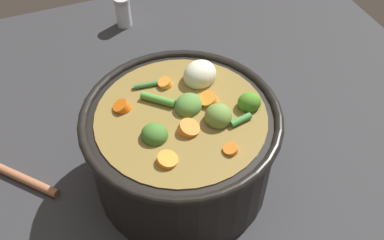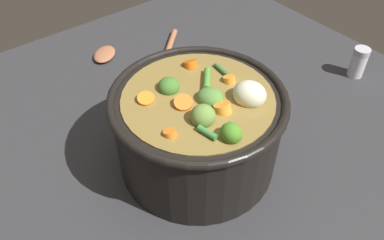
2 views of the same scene
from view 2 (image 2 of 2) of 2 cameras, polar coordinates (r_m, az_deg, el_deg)
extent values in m
plane|color=#2D2D30|center=(0.68, 0.75, -5.88)|extent=(1.10, 1.10, 0.00)
cylinder|color=black|center=(0.63, 0.81, -1.70)|extent=(0.26, 0.26, 0.14)
torus|color=black|center=(0.58, 0.88, 3.20)|extent=(0.28, 0.28, 0.01)
cylinder|color=olive|center=(0.63, 0.81, -1.34)|extent=(0.23, 0.23, 0.13)
ellipsoid|color=#528137|center=(0.58, 2.66, 3.24)|extent=(0.05, 0.05, 0.03)
ellipsoid|color=#498423|center=(0.52, 5.77, -1.93)|extent=(0.04, 0.03, 0.03)
ellipsoid|color=olive|center=(0.54, 1.62, 0.58)|extent=(0.05, 0.05, 0.03)
ellipsoid|color=#42752B|center=(0.60, -3.43, 4.90)|extent=(0.05, 0.05, 0.03)
cylinder|color=orange|center=(0.64, -0.23, 8.08)|extent=(0.03, 0.03, 0.02)
cylinder|color=orange|center=(0.56, 4.54, 1.65)|extent=(0.03, 0.03, 0.02)
cylinder|color=orange|center=(0.58, -6.77, 2.98)|extent=(0.04, 0.03, 0.02)
cylinder|color=orange|center=(0.52, -3.24, -2.00)|extent=(0.02, 0.02, 0.01)
cylinder|color=orange|center=(0.62, 5.31, 5.98)|extent=(0.02, 0.02, 0.02)
cylinder|color=orange|center=(0.57, -1.42, 2.48)|extent=(0.04, 0.04, 0.02)
ellipsoid|color=beige|center=(0.58, 8.43, 3.73)|extent=(0.06, 0.06, 0.04)
cylinder|color=#3D7136|center=(0.63, 4.35, 7.36)|extent=(0.04, 0.01, 0.01)
cylinder|color=#4E8F35|center=(0.61, 2.22, 6.03)|extent=(0.04, 0.04, 0.01)
cylinder|color=#3D873D|center=(0.52, 2.26, -1.86)|extent=(0.03, 0.01, 0.01)
ellipsoid|color=#9D603F|center=(0.94, -12.70, 9.41)|extent=(0.08, 0.08, 0.02)
cylinder|color=#9D603F|center=(0.90, -3.99, 8.83)|extent=(0.18, 0.19, 0.01)
cylinder|color=silver|center=(0.92, 23.12, 7.49)|extent=(0.03, 0.03, 0.06)
cylinder|color=#B7B7BC|center=(0.90, 23.71, 9.20)|extent=(0.03, 0.03, 0.01)
camera|label=1|loc=(0.48, -61.35, 31.63)|focal=40.36mm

